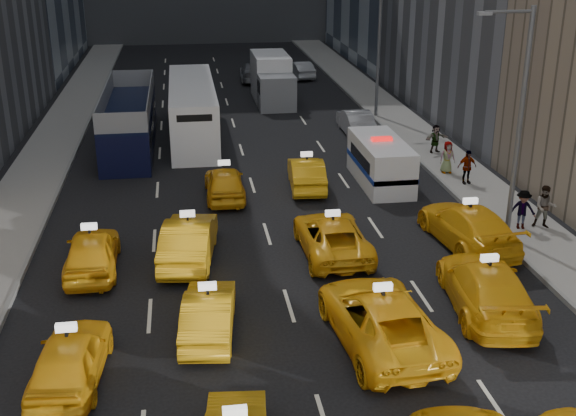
# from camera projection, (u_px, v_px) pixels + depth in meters

# --- Properties ---
(sidewalk_west) EXTENTS (3.00, 90.00, 0.15)m
(sidewalk_west) POSITION_uv_depth(u_px,v_px,m) (43.00, 162.00, 37.81)
(sidewalk_west) COLOR gray
(sidewalk_west) RESTS_ON ground
(sidewalk_east) EXTENTS (3.00, 90.00, 0.15)m
(sidewalk_east) POSITION_uv_depth(u_px,v_px,m) (428.00, 146.00, 40.68)
(sidewalk_east) COLOR gray
(sidewalk_east) RESTS_ON ground
(curb_west) EXTENTS (0.15, 90.00, 0.18)m
(curb_west) POSITION_uv_depth(u_px,v_px,m) (72.00, 161.00, 38.01)
(curb_west) COLOR slate
(curb_west) RESTS_ON ground
(curb_east) EXTENTS (0.15, 90.00, 0.18)m
(curb_east) POSITION_uv_depth(u_px,v_px,m) (404.00, 146.00, 40.48)
(curb_east) COLOR slate
(curb_east) RESTS_ON ground
(streetlight_near) EXTENTS (2.15, 0.22, 9.00)m
(streetlight_near) POSITION_uv_depth(u_px,v_px,m) (518.00, 119.00, 26.76)
(streetlight_near) COLOR #595B60
(streetlight_near) RESTS_ON ground
(streetlight_far) EXTENTS (2.15, 0.22, 9.00)m
(streetlight_far) POSITION_uv_depth(u_px,v_px,m) (377.00, 41.00, 45.20)
(streetlight_far) COLOR #595B60
(streetlight_far) RESTS_ON ground
(taxi_8) EXTENTS (2.09, 4.46, 1.48)m
(taxi_8) POSITION_uv_depth(u_px,v_px,m) (70.00, 358.00, 19.36)
(taxi_8) COLOR #F4AA14
(taxi_8) RESTS_ON ground
(taxi_9) EXTENTS (1.93, 4.34, 1.38)m
(taxi_9) POSITION_uv_depth(u_px,v_px,m) (209.00, 313.00, 21.73)
(taxi_9) COLOR #F4AA14
(taxi_9) RESTS_ON ground
(taxi_10) EXTENTS (3.18, 6.04, 1.62)m
(taxi_10) POSITION_uv_depth(u_px,v_px,m) (381.00, 318.00, 21.22)
(taxi_10) COLOR #F4AA14
(taxi_10) RESTS_ON ground
(taxi_11) EXTENTS (2.99, 5.88, 1.63)m
(taxi_11) POSITION_uv_depth(u_px,v_px,m) (486.00, 287.00, 23.03)
(taxi_11) COLOR #F4AA14
(taxi_11) RESTS_ON ground
(taxi_12) EXTENTS (1.86, 4.49, 1.52)m
(taxi_12) POSITION_uv_depth(u_px,v_px,m) (92.00, 252.00, 25.69)
(taxi_12) COLOR #F4AA14
(taxi_12) RESTS_ON ground
(taxi_13) EXTENTS (2.38, 5.15, 1.64)m
(taxi_13) POSITION_uv_depth(u_px,v_px,m) (189.00, 240.00, 26.54)
(taxi_13) COLOR #F4AA14
(taxi_13) RESTS_ON ground
(taxi_14) EXTENTS (2.41, 5.15, 1.42)m
(taxi_14) POSITION_uv_depth(u_px,v_px,m) (332.00, 236.00, 27.13)
(taxi_14) COLOR #F4AA14
(taxi_14) RESTS_ON ground
(taxi_15) EXTENTS (2.78, 5.76, 1.62)m
(taxi_15) POSITION_uv_depth(u_px,v_px,m) (468.00, 226.00, 27.82)
(taxi_15) COLOR #F4AA14
(taxi_15) RESTS_ON ground
(taxi_16) EXTENTS (1.75, 4.32, 1.47)m
(taxi_16) POSITION_uv_depth(u_px,v_px,m) (225.00, 183.00, 32.75)
(taxi_16) COLOR #F4AA14
(taxi_16) RESTS_ON ground
(taxi_17) EXTENTS (1.88, 4.52, 1.46)m
(taxi_17) POSITION_uv_depth(u_px,v_px,m) (306.00, 173.00, 34.02)
(taxi_17) COLOR #F4AA14
(taxi_17) RESTS_ON ground
(nypd_van) EXTENTS (2.60, 5.55, 2.30)m
(nypd_van) POSITION_uv_depth(u_px,v_px,m) (381.00, 163.00, 34.54)
(nypd_van) COLOR silver
(nypd_van) RESTS_ON ground
(double_decker) EXTENTS (3.84, 11.48, 3.28)m
(double_decker) POSITION_uv_depth(u_px,v_px,m) (129.00, 119.00, 40.13)
(double_decker) COLOR black
(double_decker) RESTS_ON ground
(city_bus) EXTENTS (3.18, 12.37, 3.17)m
(city_bus) POSITION_uv_depth(u_px,v_px,m) (192.00, 110.00, 42.30)
(city_bus) COLOR white
(city_bus) RESTS_ON ground
(box_truck) EXTENTS (2.93, 7.24, 3.24)m
(box_truck) POSITION_uv_depth(u_px,v_px,m) (272.00, 79.00, 50.75)
(box_truck) COLOR white
(box_truck) RESTS_ON ground
(misc_car_0) EXTENTS (1.61, 4.46, 1.46)m
(misc_car_0) POSITION_uv_depth(u_px,v_px,m) (356.00, 121.00, 43.18)
(misc_car_0) COLOR #9B9CA2
(misc_car_0) RESTS_ON ground
(misc_car_1) EXTENTS (2.66, 5.71, 1.58)m
(misc_car_1) POSITION_uv_depth(u_px,v_px,m) (135.00, 86.00, 52.40)
(misc_car_1) COLOR black
(misc_car_1) RESTS_ON ground
(misc_car_2) EXTENTS (2.33, 5.13, 1.46)m
(misc_car_2) POSITION_uv_depth(u_px,v_px,m) (253.00, 72.00, 58.10)
(misc_car_2) COLOR slate
(misc_car_2) RESTS_ON ground
(misc_car_3) EXTENTS (2.17, 4.29, 1.40)m
(misc_car_3) POSITION_uv_depth(u_px,v_px,m) (183.00, 75.00, 56.98)
(misc_car_3) COLOR black
(misc_car_3) RESTS_ON ground
(misc_car_4) EXTENTS (1.96, 4.33, 1.38)m
(misc_car_4) POSITION_uv_depth(u_px,v_px,m) (300.00, 70.00, 59.21)
(misc_car_4) COLOR #9EA0A5
(misc_car_4) RESTS_ON ground
(pedestrian_1) EXTENTS (0.98, 0.76, 1.78)m
(pedestrian_1) POSITION_uv_depth(u_px,v_px,m) (545.00, 207.00, 29.06)
(pedestrian_1) COLOR gray
(pedestrian_1) RESTS_ON sidewalk_east
(pedestrian_2) EXTENTS (1.12, 0.66, 1.62)m
(pedestrian_2) POSITION_uv_depth(u_px,v_px,m) (523.00, 210.00, 29.00)
(pedestrian_2) COLOR gray
(pedestrian_2) RESTS_ON sidewalk_east
(pedestrian_3) EXTENTS (1.00, 0.53, 1.64)m
(pedestrian_3) POSITION_uv_depth(u_px,v_px,m) (467.00, 167.00, 34.16)
(pedestrian_3) COLOR gray
(pedestrian_3) RESTS_ON sidewalk_east
(pedestrian_4) EXTENTS (0.80, 0.46, 1.60)m
(pedestrian_4) POSITION_uv_depth(u_px,v_px,m) (447.00, 157.00, 35.70)
(pedestrian_4) COLOR gray
(pedestrian_4) RESTS_ON sidewalk_east
(pedestrian_5) EXTENTS (1.47, 0.79, 1.53)m
(pedestrian_5) POSITION_uv_depth(u_px,v_px,m) (435.00, 139.00, 38.96)
(pedestrian_5) COLOR gray
(pedestrian_5) RESTS_ON sidewalk_east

